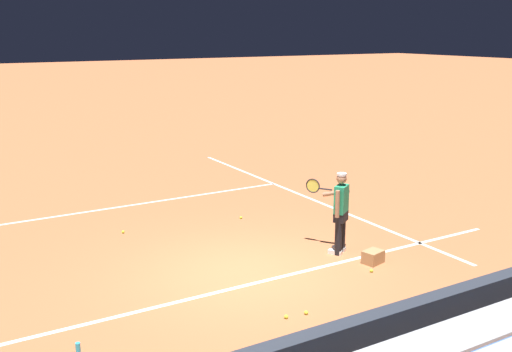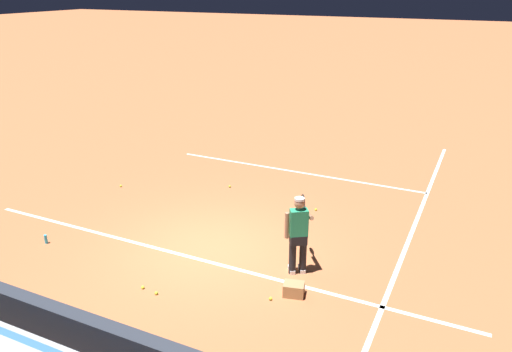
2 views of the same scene
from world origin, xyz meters
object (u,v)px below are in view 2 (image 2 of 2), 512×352
tennis_ball_midcourt (230,186)px  water_bottle (46,239)px  tennis_ball_stray_back (143,287)px  tennis_ball_near_player (316,209)px  tennis_player (298,234)px  tennis_ball_toward_net (121,186)px  ball_box_cardboard (294,289)px  tennis_ball_by_box (156,293)px  tennis_ball_on_baseline (271,299)px

tennis_ball_midcourt → water_bottle: bearing=-115.0°
tennis_ball_midcourt → tennis_ball_stray_back: bearing=-80.2°
tennis_ball_midcourt → tennis_ball_near_player: bearing=-8.6°
tennis_player → tennis_ball_stray_back: tennis_player is taller
tennis_ball_toward_net → ball_box_cardboard: bearing=-23.6°
tennis_player → tennis_ball_midcourt: size_ratio=25.98×
tennis_ball_near_player → tennis_ball_midcourt: size_ratio=1.00×
tennis_ball_stray_back → tennis_player: bearing=36.7°
ball_box_cardboard → tennis_ball_midcourt: bearing=131.0°
tennis_ball_by_box → water_bottle: size_ratio=0.30×
tennis_ball_near_player → tennis_ball_midcourt: bearing=171.4°
tennis_ball_on_baseline → tennis_ball_midcourt: same height
tennis_ball_stray_back → water_bottle: water_bottle is taller
tennis_ball_toward_net → tennis_ball_midcourt: (2.95, 1.37, 0.00)m
water_bottle → tennis_ball_on_baseline: bearing=2.2°
tennis_ball_stray_back → tennis_ball_midcourt: bearing=99.8°
ball_box_cardboard → tennis_ball_on_baseline: size_ratio=6.06×
tennis_ball_by_box → water_bottle: bearing=170.8°
tennis_ball_on_baseline → tennis_ball_by_box: same height
tennis_ball_on_baseline → tennis_ball_stray_back: size_ratio=1.00×
tennis_player → tennis_ball_toward_net: size_ratio=25.98×
tennis_ball_near_player → water_bottle: bearing=-139.1°
tennis_ball_stray_back → tennis_ball_toward_net: (-3.89, 4.01, 0.00)m
tennis_player → tennis_ball_on_baseline: (-0.10, -1.15, -0.86)m
tennis_ball_toward_net → tennis_ball_near_player: (5.80, 0.94, 0.00)m
tennis_ball_on_baseline → tennis_ball_stray_back: bearing=-163.0°
ball_box_cardboard → tennis_ball_on_baseline: bearing=-134.4°
ball_box_cardboard → tennis_ball_midcourt: (-3.73, 4.28, -0.10)m
tennis_player → tennis_ball_near_player: bearing=101.9°
ball_box_cardboard → tennis_ball_near_player: size_ratio=6.06×
tennis_ball_on_baseline → tennis_ball_toward_net: bearing=152.8°
water_bottle → tennis_player: bearing=13.4°
tennis_ball_toward_net → tennis_ball_midcourt: 3.25m
tennis_player → water_bottle: (-5.75, -1.37, -0.78)m
tennis_ball_near_player → ball_box_cardboard: bearing=-77.2°
tennis_ball_stray_back → tennis_ball_by_box: bearing=-7.4°
water_bottle → tennis_ball_stray_back: bearing=-9.4°
tennis_ball_stray_back → water_bottle: (-3.19, 0.53, 0.08)m
tennis_ball_by_box → tennis_ball_midcourt: (-1.29, 5.43, 0.00)m
tennis_player → ball_box_cardboard: (0.24, -0.81, -0.76)m
tennis_ball_midcourt → tennis_ball_by_box: bearing=-76.6°
tennis_ball_toward_net → tennis_ball_midcourt: same height
ball_box_cardboard → tennis_ball_by_box: size_ratio=6.06×
ball_box_cardboard → tennis_ball_near_player: 3.95m
tennis_ball_stray_back → tennis_ball_near_player: size_ratio=1.00×
tennis_ball_toward_net → tennis_ball_midcourt: size_ratio=1.00×
tennis_ball_near_player → tennis_ball_stray_back: bearing=-111.2°
tennis_player → tennis_ball_midcourt: tennis_player is taller
ball_box_cardboard → water_bottle: ball_box_cardboard is taller
tennis_player → tennis_ball_near_player: 3.23m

